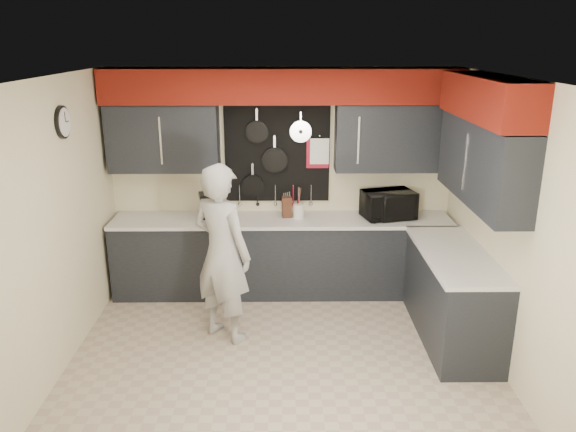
{
  "coord_description": "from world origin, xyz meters",
  "views": [
    {
      "loc": [
        0.0,
        -4.71,
        2.92
      ],
      "look_at": [
        0.06,
        0.5,
        1.25
      ],
      "focal_mm": 35.0,
      "sensor_mm": 36.0,
      "label": 1
    }
  ],
  "objects_px": {
    "microwave": "(388,205)",
    "person": "(222,253)",
    "utensil_crock": "(299,211)",
    "knife_block": "(287,207)",
    "coffee_maker": "(208,206)"
  },
  "relations": [
    {
      "from": "knife_block",
      "to": "utensil_crock",
      "type": "xyz_separation_m",
      "value": [
        0.14,
        -0.03,
        -0.04
      ]
    },
    {
      "from": "microwave",
      "to": "person",
      "type": "relative_size",
      "value": 0.32
    },
    {
      "from": "microwave",
      "to": "utensil_crock",
      "type": "bearing_deg",
      "value": 165.03
    },
    {
      "from": "utensil_crock",
      "to": "coffee_maker",
      "type": "bearing_deg",
      "value": -176.91
    },
    {
      "from": "utensil_crock",
      "to": "person",
      "type": "bearing_deg",
      "value": -126.12
    },
    {
      "from": "coffee_maker",
      "to": "person",
      "type": "relative_size",
      "value": 0.18
    },
    {
      "from": "microwave",
      "to": "person",
      "type": "distance_m",
      "value": 2.1
    },
    {
      "from": "microwave",
      "to": "coffee_maker",
      "type": "height_order",
      "value": "coffee_maker"
    },
    {
      "from": "microwave",
      "to": "coffee_maker",
      "type": "bearing_deg",
      "value": 166.83
    },
    {
      "from": "utensil_crock",
      "to": "coffee_maker",
      "type": "relative_size",
      "value": 0.51
    },
    {
      "from": "utensil_crock",
      "to": "coffee_maker",
      "type": "xyz_separation_m",
      "value": [
        -1.04,
        -0.06,
        0.08
      ]
    },
    {
      "from": "knife_block",
      "to": "person",
      "type": "bearing_deg",
      "value": -125.82
    },
    {
      "from": "coffee_maker",
      "to": "person",
      "type": "xyz_separation_m",
      "value": [
        0.26,
        -1.01,
        -0.18
      ]
    },
    {
      "from": "microwave",
      "to": "person",
      "type": "xyz_separation_m",
      "value": [
        -1.81,
        -1.06,
        -0.18
      ]
    },
    {
      "from": "microwave",
      "to": "person",
      "type": "height_order",
      "value": "person"
    }
  ]
}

